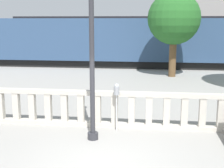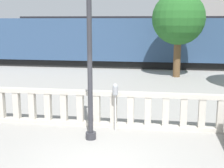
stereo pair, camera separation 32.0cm
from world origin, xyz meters
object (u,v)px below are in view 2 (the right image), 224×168
object	(u,v)px
parking_meter	(115,93)
train_near	(104,41)
train_far	(163,36)
tree_left	(179,19)
lamppost	(90,51)

from	to	relation	value
parking_meter	train_near	bearing A→B (deg)	101.51
train_far	train_near	bearing A→B (deg)	-121.77
train_far	tree_left	size ratio (longest dim) A/B	5.30
parking_meter	tree_left	size ratio (longest dim) A/B	0.30
train_near	tree_left	bearing A→B (deg)	-37.01
train_near	lamppost	bearing A→B (deg)	-81.39
parking_meter	tree_left	world-z (taller)	tree_left
parking_meter	tree_left	distance (m)	10.49
lamppost	tree_left	world-z (taller)	tree_left
lamppost	tree_left	bearing A→B (deg)	74.62
train_near	tree_left	size ratio (longest dim) A/B	5.86
lamppost	train_near	distance (m)	14.87
parking_meter	train_far	world-z (taller)	train_far
parking_meter	train_near	distance (m)	14.17
train_near	tree_left	xyz separation A→B (m)	(5.19, -3.91, 1.63)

